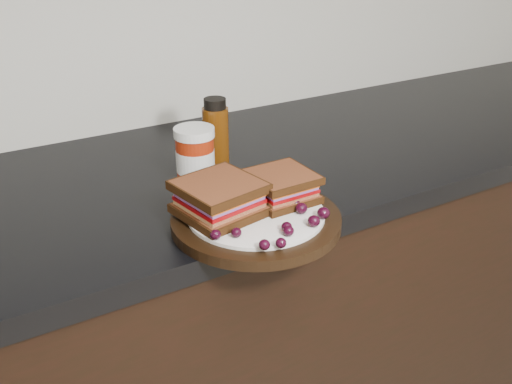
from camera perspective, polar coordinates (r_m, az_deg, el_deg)
base_cabinets at (r=1.41m, az=-4.23°, el=-15.44°), size 3.96×0.58×0.86m
countertop at (r=1.16m, az=-4.95°, el=1.43°), size 3.98×0.60×0.04m
plate at (r=0.94m, az=0.00°, el=-2.80°), size 0.28×0.28×0.02m
sandwich_left at (r=0.92m, az=-3.69°, el=-0.61°), size 0.14×0.14×0.06m
sandwich_right at (r=0.96m, az=2.56°, el=0.57°), size 0.11×0.11×0.05m
grape_0 at (r=0.85m, az=-4.08°, el=-4.27°), size 0.02×0.02×0.02m
grape_1 at (r=0.86m, az=-1.98°, el=-4.07°), size 0.02×0.02×0.02m
grape_2 at (r=0.83m, az=0.85°, el=-5.29°), size 0.02×0.02×0.02m
grape_3 at (r=0.83m, az=2.51°, el=-5.11°), size 0.02×0.02×0.02m
grape_4 at (r=0.86m, az=3.27°, el=-3.90°), size 0.02×0.02×0.02m
grape_5 at (r=0.87m, az=3.09°, el=-3.51°), size 0.02×0.02×0.02m
grape_6 at (r=0.89m, az=5.81°, el=-2.91°), size 0.02×0.02×0.02m
grape_7 at (r=0.91m, az=6.76°, el=-2.09°), size 0.02×0.02×0.02m
grape_8 at (r=0.93m, az=4.56°, el=-1.63°), size 0.02×0.02×0.02m
grape_9 at (r=0.94m, az=3.94°, el=-1.15°), size 0.02×0.02×0.02m
grape_10 at (r=0.98m, az=4.07°, el=-0.01°), size 0.02×0.02×0.02m
grape_11 at (r=0.98m, az=2.47°, el=-0.04°), size 0.02×0.02×0.02m
grape_12 at (r=0.98m, az=1.36°, el=0.18°), size 0.02×0.02×0.02m
grape_13 at (r=0.94m, az=-5.42°, el=-1.27°), size 0.02×0.02×0.02m
grape_14 at (r=0.92m, az=-4.83°, el=-2.07°), size 0.02×0.02×0.02m
grape_15 at (r=0.90m, az=-3.36°, el=-2.47°), size 0.02×0.02×0.02m
grape_16 at (r=0.94m, az=-5.20°, el=-1.25°), size 0.02×0.02×0.02m
grape_17 at (r=0.92m, az=-3.98°, el=-1.90°), size 0.02×0.02×0.02m
grape_18 at (r=0.89m, az=-5.42°, el=-2.93°), size 0.02×0.02×0.02m
condiment_jar at (r=1.07m, az=-6.10°, el=3.59°), size 0.10×0.10×0.11m
oil_bottle at (r=1.13m, az=-4.04°, el=5.83°), size 0.06×0.06×0.14m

